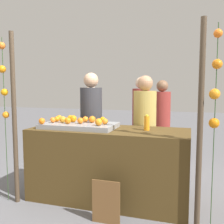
# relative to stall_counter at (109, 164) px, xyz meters

# --- Properties ---
(ground_plane) EXTENTS (24.00, 24.00, 0.00)m
(ground_plane) POSITION_rel_stall_counter_xyz_m (0.00, 0.00, -0.46)
(ground_plane) COLOR slate
(stall_counter) EXTENTS (1.99, 0.75, 0.91)m
(stall_counter) POSITION_rel_stall_counter_xyz_m (0.00, 0.00, 0.00)
(stall_counter) COLOR #4C3819
(stall_counter) RESTS_ON ground_plane
(orange_tray) EXTENTS (0.95, 0.53, 0.06)m
(orange_tray) POSITION_rel_stall_counter_xyz_m (-0.39, -0.03, 0.49)
(orange_tray) COLOR gray
(orange_tray) RESTS_ON stall_counter
(orange_0) EXTENTS (0.07, 0.07, 0.07)m
(orange_0) POSITION_rel_stall_counter_xyz_m (-0.74, -0.08, 0.55)
(orange_0) COLOR orange
(orange_0) RESTS_ON orange_tray
(orange_1) EXTENTS (0.09, 0.09, 0.09)m
(orange_1) POSITION_rel_stall_counter_xyz_m (-0.50, 0.04, 0.56)
(orange_1) COLOR orange
(orange_1) RESTS_ON orange_tray
(orange_2) EXTENTS (0.08, 0.08, 0.08)m
(orange_2) POSITION_rel_stall_counter_xyz_m (-0.36, -0.07, 0.56)
(orange_2) COLOR orange
(orange_2) RESTS_ON orange_tray
(orange_3) EXTENTS (0.08, 0.08, 0.08)m
(orange_3) POSITION_rel_stall_counter_xyz_m (-0.62, -0.03, 0.56)
(orange_3) COLOR orange
(orange_3) RESTS_ON orange_tray
(orange_4) EXTENTS (0.07, 0.07, 0.07)m
(orange_4) POSITION_rel_stall_counter_xyz_m (-0.04, -0.03, 0.55)
(orange_4) COLOR orange
(orange_4) RESTS_ON orange_tray
(orange_5) EXTENTS (0.08, 0.08, 0.08)m
(orange_5) POSITION_rel_stall_counter_xyz_m (-0.50, -0.12, 0.56)
(orange_5) COLOR orange
(orange_5) RESTS_ON orange_tray
(orange_6) EXTENTS (0.07, 0.07, 0.07)m
(orange_6) POSITION_rel_stall_counter_xyz_m (-0.28, 0.17, 0.55)
(orange_6) COLOR orange
(orange_6) RESTS_ON orange_tray
(orange_7) EXTENTS (0.08, 0.08, 0.08)m
(orange_7) POSITION_rel_stall_counter_xyz_m (-0.81, -0.24, 0.56)
(orange_7) COLOR orange
(orange_7) RESTS_ON orange_tray
(orange_8) EXTENTS (0.08, 0.08, 0.08)m
(orange_8) POSITION_rel_stall_counter_xyz_m (-0.76, 0.12, 0.56)
(orange_8) COLOR orange
(orange_8) RESTS_ON orange_tray
(orange_9) EXTENTS (0.09, 0.09, 0.09)m
(orange_9) POSITION_rel_stall_counter_xyz_m (-0.08, -0.15, 0.56)
(orange_9) COLOR orange
(orange_9) RESTS_ON orange_tray
(orange_10) EXTENTS (0.07, 0.07, 0.07)m
(orange_10) POSITION_rel_stall_counter_xyz_m (-0.13, 0.15, 0.55)
(orange_10) COLOR orange
(orange_10) RESTS_ON orange_tray
(orange_11) EXTENTS (0.09, 0.09, 0.09)m
(orange_11) POSITION_rel_stall_counter_xyz_m (-0.25, 0.07, 0.56)
(orange_11) COLOR orange
(orange_11) RESTS_ON orange_tray
(orange_12) EXTENTS (0.08, 0.08, 0.08)m
(orange_12) POSITION_rel_stall_counter_xyz_m (-0.35, 0.08, 0.56)
(orange_12) COLOR orange
(orange_12) RESTS_ON orange_tray
(orange_13) EXTENTS (0.08, 0.08, 0.08)m
(orange_13) POSITION_rel_stall_counter_xyz_m (-0.58, 0.11, 0.56)
(orange_13) COLOR orange
(orange_13) RESTS_ON orange_tray
(orange_14) EXTENTS (0.07, 0.07, 0.07)m
(orange_14) POSITION_rel_stall_counter_xyz_m (-0.73, 0.01, 0.55)
(orange_14) COLOR orange
(orange_14) RESTS_ON orange_tray
(juice_bottle) EXTENTS (0.07, 0.07, 0.19)m
(juice_bottle) POSITION_rel_stall_counter_xyz_m (0.48, 0.04, 0.55)
(juice_bottle) COLOR orange
(juice_bottle) RESTS_ON stall_counter
(chalkboard_sign) EXTENTS (0.31, 0.03, 0.48)m
(chalkboard_sign) POSITION_rel_stall_counter_xyz_m (0.16, -0.57, -0.23)
(chalkboard_sign) COLOR brown
(chalkboard_sign) RESTS_ON ground_plane
(vendor_left) EXTENTS (0.33, 0.33, 1.65)m
(vendor_left) POSITION_rel_stall_counter_xyz_m (-0.47, 0.59, 0.31)
(vendor_left) COLOR #333338
(vendor_left) RESTS_ON ground_plane
(vendor_right) EXTENTS (0.32, 0.32, 1.60)m
(vendor_right) POSITION_rel_stall_counter_xyz_m (0.36, 0.55, 0.29)
(vendor_right) COLOR tan
(vendor_right) RESTS_ON ground_plane
(crowd_person_0) EXTENTS (0.29, 0.29, 1.47)m
(crowd_person_0) POSITION_rel_stall_counter_xyz_m (-0.91, 1.67, 0.23)
(crowd_person_0) COLOR #333338
(crowd_person_0) RESTS_ON ground_plane
(crowd_person_1) EXTENTS (0.33, 0.33, 1.63)m
(crowd_person_1) POSITION_rel_stall_counter_xyz_m (0.07, 1.80, 0.30)
(crowd_person_1) COLOR maroon
(crowd_person_1) RESTS_ON ground_plane
(crowd_person_2) EXTENTS (0.31, 0.31, 1.56)m
(crowd_person_2) POSITION_rel_stall_counter_xyz_m (0.48, 1.71, 0.27)
(crowd_person_2) COLOR maroon
(crowd_person_2) RESTS_ON ground_plane
(canopy_post_left) EXTENTS (0.06, 0.06, 2.10)m
(canopy_post_left) POSITION_rel_stall_counter_xyz_m (-1.08, -0.42, 0.59)
(canopy_post_left) COLOR #473828
(canopy_post_left) RESTS_ON ground_plane
(canopy_post_right) EXTENTS (0.06, 0.06, 2.10)m
(canopy_post_right) POSITION_rel_stall_counter_xyz_m (1.08, -0.42, 0.59)
(canopy_post_right) COLOR #473828
(canopy_post_right) RESTS_ON ground_plane
(garland_strand_left) EXTENTS (0.11, 0.10, 2.04)m
(garland_strand_left) POSITION_rel_stall_counter_xyz_m (-1.22, -0.41, 1.06)
(garland_strand_left) COLOR #2D4C23
(garland_strand_left) RESTS_ON ground_plane
(garland_strand_right) EXTENTS (0.11, 0.11, 2.04)m
(garland_strand_right) POSITION_rel_stall_counter_xyz_m (1.20, -0.42, 0.98)
(garland_strand_right) COLOR #2D4C23
(garland_strand_right) RESTS_ON ground_plane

